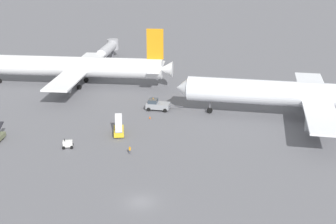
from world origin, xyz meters
name	(u,v)px	position (x,y,z in m)	size (l,w,h in m)	color
ground_plane	(141,202)	(0.00, 0.00, 0.00)	(600.00, 600.00, 0.00)	slate
airliner_at_gate_left	(71,67)	(-28.42, 58.11, 5.27)	(56.32, 39.37, 16.02)	white
airliner_being_pushed	(306,95)	(30.54, 38.14, 5.64)	(56.89, 42.22, 16.78)	white
pushback_tug	(157,105)	(-2.63, 41.05, 1.22)	(8.71, 3.64, 2.87)	gray
gse_gpu_cart_small	(68,144)	(-17.02, 18.05, 0.79)	(2.43, 2.07, 1.90)	silver
gse_stair_truck_yellow	(119,130)	(-8.56, 25.24, 1.03)	(2.87, 4.89, 4.06)	gold
ground_crew_wing_walker_right	(130,150)	(-4.71, 16.48, 0.81)	(0.36, 0.36, 1.56)	#4C4C51
traffic_cone_wingtip_port	(150,117)	(-3.57, 35.09, 0.28)	(0.44, 0.44, 0.60)	orange
jet_bridge	(109,48)	(-24.62, 87.54, 4.13)	(3.84, 17.77, 5.91)	#B7B7BC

